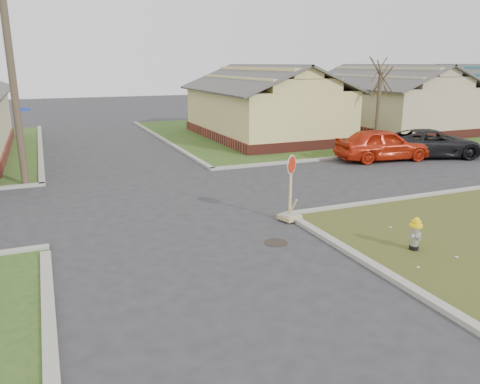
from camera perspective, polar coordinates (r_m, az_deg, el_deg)
name	(u,v)px	position (r m, az deg, el deg)	size (l,w,h in m)	color
ground	(193,248)	(12.50, -5.75, -6.84)	(120.00, 120.00, 0.00)	#2A2A2C
verge_far_right	(394,125)	(38.85, 18.24, 7.73)	(37.00, 19.00, 0.05)	#2D491A
curbs	(152,199)	(17.09, -10.73, -0.88)	(80.00, 40.00, 0.12)	#99968B
manhole	(276,243)	(12.84, 4.39, -6.16)	(0.64, 0.64, 0.01)	black
side_house_yellow	(264,104)	(30.74, 2.98, 10.69)	(7.60, 11.60, 4.70)	maroon
side_house_tan	(388,99)	(36.21, 17.65, 10.72)	(7.60, 11.60, 4.70)	maroon
utility_pole	(11,65)	(20.01, -26.16, 13.75)	(1.80, 0.28, 9.00)	#3D3223
tree_mid_right	(378,111)	(27.57, 16.45, 9.47)	(0.22, 0.22, 4.20)	#3D3223
fire_hydrant	(415,232)	(12.88, 20.60, -4.57)	(0.33, 0.33, 0.88)	black
stop_sign	(290,206)	(14.47, 6.11, -1.65)	(0.58, 0.57, 2.04)	tan
red_sedan	(382,144)	(24.54, 16.97, 5.58)	(1.89, 4.71, 1.60)	red
dark_pickup	(432,143)	(26.34, 22.41, 5.53)	(2.37, 5.14, 1.43)	black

